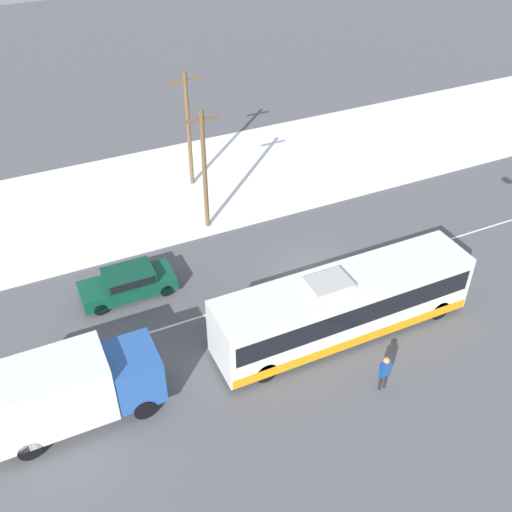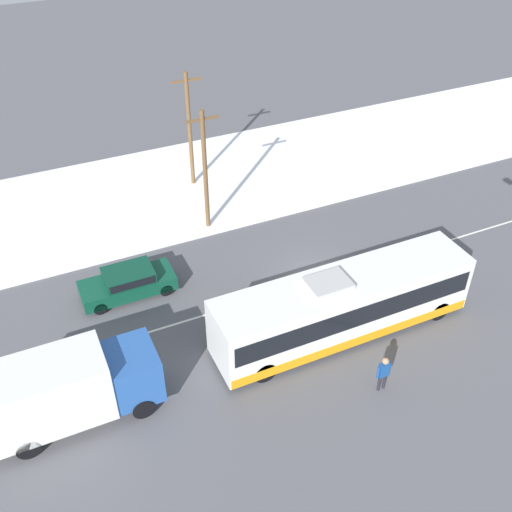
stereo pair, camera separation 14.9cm
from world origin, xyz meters
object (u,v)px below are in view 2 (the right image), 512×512
Objects in this scene: sedan_car at (128,282)px; pedestrian_at_stop at (384,371)px; box_truck at (65,389)px; utility_pole_roadside at (205,169)px; city_bus at (343,305)px; utility_pole_snowlot at (190,129)px.

pedestrian_at_stop reaches higher than sedan_car.
box_truck is 14.01m from utility_pole_roadside.
city_bus is at bearing 140.66° from sedan_car.
city_bus reaches higher than box_truck.
utility_pole_roadside is (-2.40, 10.30, 2.09)m from city_bus.
sedan_car is (-7.95, 6.52, -0.82)m from city_bus.
utility_pole_snowlot reaches higher than sedan_car.
box_truck is at bearing -133.33° from utility_pole_roadside.
utility_pole_roadside is (9.52, 10.09, 1.96)m from box_truck.
pedestrian_at_stop is at bearing -93.43° from city_bus.
box_truck is 1.49× the size of sedan_car.
utility_pole_roadside reaches higher than city_bus.
city_bus is at bearing -76.87° from utility_pole_roadside.
sedan_car is at bearing 57.84° from box_truck.
utility_pole_snowlot is (-1.54, 15.11, 2.18)m from city_bus.
pedestrian_at_stop is 0.25× the size of utility_pole_roadside.
utility_pole_snowlot reaches higher than pedestrian_at_stop.
utility_pole_roadside reaches higher than box_truck.
utility_pole_snowlot is at bearing 79.83° from utility_pole_roadside.
box_truck is 0.95× the size of utility_pole_roadside.
city_bus is 15.34m from utility_pole_snowlot.
city_bus reaches higher than pedestrian_at_stop.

